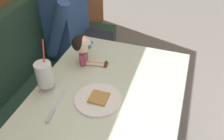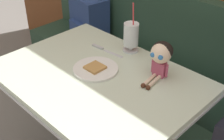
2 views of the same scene
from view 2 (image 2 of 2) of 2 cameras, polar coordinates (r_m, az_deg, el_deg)
booth_bench at (r=2.26m, az=9.23°, el=-3.33°), size 2.60×0.48×1.00m
diner_table at (r=1.75m, az=-2.68°, el=-6.28°), size 1.11×0.81×0.74m
toast_plate at (r=1.67m, az=-3.11°, el=0.24°), size 0.25×0.25×0.03m
milkshake_glass at (r=1.82m, az=3.60°, el=6.48°), size 0.10×0.10×0.32m
butter_knife at (r=1.87m, az=-1.90°, el=4.03°), size 0.24×0.04×0.01m
seated_doll at (r=1.58m, az=9.19°, el=2.83°), size 0.13×0.23×0.20m
backpack at (r=2.53m, az=-4.40°, el=9.75°), size 0.33×0.28×0.41m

